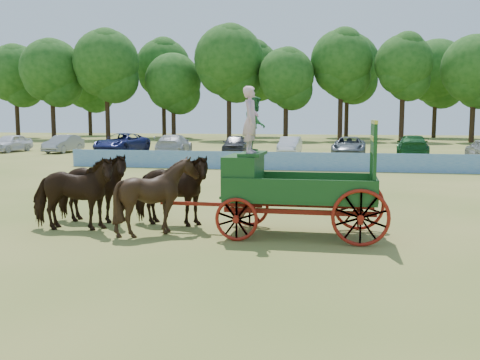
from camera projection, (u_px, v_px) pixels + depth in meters
The scene contains 9 objects.
ground at pixel (238, 243), 13.07m from camera, with size 160.00×160.00×0.00m, color #A48E4A.
horse_lead_left at pixel (73, 193), 14.43m from camera, with size 1.10×2.42×2.04m, color black.
horse_lead_right at pixel (91, 188), 15.50m from camera, with size 1.10×2.42×2.04m, color black.
horse_wheel_left at pixel (157, 196), 13.97m from camera, with size 1.65×1.86×2.04m, color black.
horse_wheel_right at pixel (170, 190), 15.05m from camera, with size 1.10×2.42×2.04m, color black.
farm_dray at pixel (272, 173), 13.89m from camera, with size 6.00×2.00×3.84m.
sponsor_banner at pixel (282, 161), 30.75m from camera, with size 26.00×0.08×1.05m, color #2065AE.
parked_cars at pixel (251, 145), 43.13m from camera, with size 45.86×6.93×1.65m.
treeline at pixel (311, 67), 70.93m from camera, with size 91.57×24.16×15.12m.
Camera 1 is at (2.48, -12.55, 3.09)m, focal length 40.00 mm.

